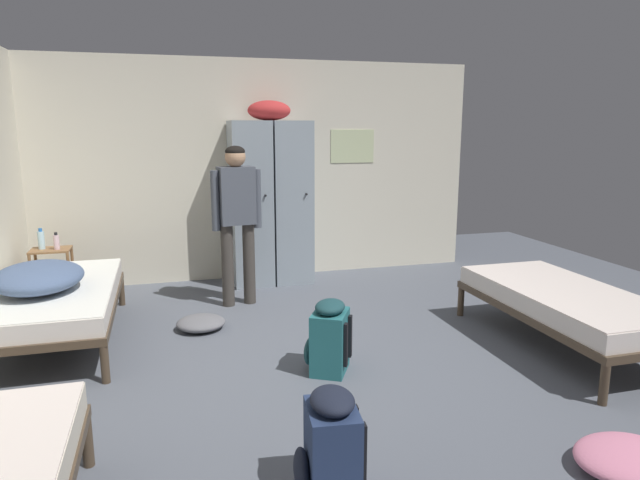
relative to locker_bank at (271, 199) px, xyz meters
The scene contains 14 objects.
ground_plane 2.77m from the locker_bank, 91.36° to the right, with size 9.19×9.19×0.00m, color #565B66.
room_backdrop 1.88m from the locker_bank, 139.40° to the right, with size 5.22×5.81×2.55m.
locker_bank is the anchor object (origin of this frame).
shelf_unit 2.40m from the locker_bank, behind, with size 0.38×0.30×0.57m.
bed_right 3.30m from the locker_bank, 53.34° to the right, with size 0.90×1.90×0.49m.
bed_left_rear 2.55m from the locker_bank, 146.09° to the right, with size 0.90×1.90×0.49m.
bedding_heap 2.67m from the locker_bank, 145.55° to the right, with size 0.69×0.82×0.23m.
person_traveler 0.90m from the locker_bank, 122.65° to the right, with size 0.50×0.25×1.61m.
water_bottle 2.42m from the locker_bank, behind, with size 0.06×0.06×0.21m.
lotion_bottle 2.28m from the locker_bank, behind, with size 0.06×0.06×0.18m.
backpack_navy 4.01m from the locker_bank, 96.73° to the right, with size 0.36×0.35×0.55m.
backpack_teal 2.64m from the locker_bank, 91.42° to the right, with size 0.41×0.40×0.55m.
clothes_pile_pink 4.40m from the locker_bank, 75.11° to the right, with size 0.57×0.48×0.14m.
clothes_pile_grey 1.90m from the locker_bank, 123.30° to the right, with size 0.43×0.41×0.12m.
Camera 1 is at (-1.12, -3.70, 1.79)m, focal length 31.54 mm.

